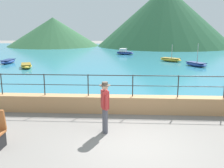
% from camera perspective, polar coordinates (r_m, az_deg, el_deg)
% --- Properties ---
extents(ground_plane, '(120.00, 120.00, 0.00)m').
position_cam_1_polar(ground_plane, '(8.09, 4.81, -13.40)').
color(ground_plane, slate).
extents(promenade_wall, '(20.00, 0.56, 0.70)m').
position_cam_1_polar(promenade_wall, '(10.95, 4.45, -4.45)').
color(promenade_wall, tan).
rests_on(promenade_wall, ground).
extents(railing, '(18.44, 0.04, 0.90)m').
position_cam_1_polar(railing, '(10.71, 4.54, 0.54)').
color(railing, '#282623').
rests_on(railing, promenade_wall).
extents(lake_water, '(64.00, 44.32, 0.06)m').
position_cam_1_polar(lake_water, '(33.31, 3.77, 6.32)').
color(lake_water, teal).
rests_on(lake_water, ground).
extents(hill_main, '(24.60, 24.60, 10.72)m').
position_cam_1_polar(hill_main, '(50.07, 11.43, 14.23)').
color(hill_main, '#1E4C2D').
rests_on(hill_main, ground).
extents(hill_secondary, '(16.77, 16.77, 5.20)m').
position_cam_1_polar(hill_secondary, '(50.39, -12.67, 11.02)').
color(hill_secondary, '#285633').
rests_on(hill_secondary, ground).
extents(person_walking, '(0.38, 0.55, 1.75)m').
position_cam_1_polar(person_walking, '(8.72, -1.54, -4.52)').
color(person_walking, '#4C4C56').
rests_on(person_walking, ground).
extents(boat_0, '(2.47, 1.59, 0.76)m').
position_cam_1_polar(boat_0, '(33.57, 2.76, 6.89)').
color(boat_0, '#2D4C9E').
rests_on(boat_0, lake_water).
extents(boat_1, '(2.38, 2.10, 1.71)m').
position_cam_1_polar(boat_1, '(27.39, 12.65, 5.23)').
color(boat_1, gold).
rests_on(boat_1, lake_water).
extents(boat_2, '(0.96, 2.32, 0.36)m').
position_cam_1_polar(boat_2, '(27.29, -21.72, 4.62)').
color(boat_2, '#2D4C9E').
rests_on(boat_2, lake_water).
extents(boat_3, '(1.98, 2.43, 2.02)m').
position_cam_1_polar(boat_3, '(24.60, 17.84, 4.17)').
color(boat_3, '#2D4C9E').
rests_on(boat_3, lake_water).
extents(boat_4, '(1.73, 2.47, 0.36)m').
position_cam_1_polar(boat_4, '(23.67, -18.18, 3.83)').
color(boat_4, gold).
rests_on(boat_4, lake_water).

